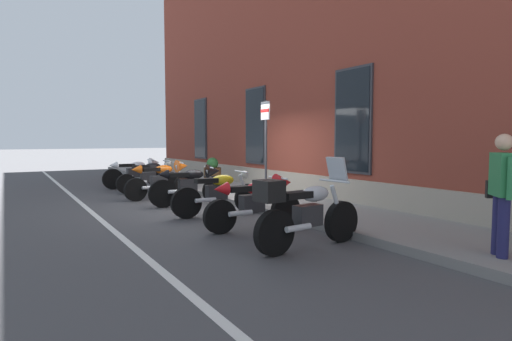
% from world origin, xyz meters
% --- Properties ---
extents(ground_plane, '(140.00, 140.00, 0.00)m').
position_xyz_m(ground_plane, '(0.00, 0.00, 0.00)').
color(ground_plane, '#424244').
extents(sidewalk, '(28.59, 2.31, 0.14)m').
position_xyz_m(sidewalk, '(0.00, 1.16, 0.07)').
color(sidewalk, slate).
rests_on(sidewalk, ground_plane).
extents(lane_stripe, '(28.59, 0.12, 0.01)m').
position_xyz_m(lane_stripe, '(0.00, -3.20, 0.00)').
color(lane_stripe, silver).
rests_on(lane_stripe, ground_plane).
extents(brick_pub_facade, '(22.59, 7.23, 8.66)m').
position_xyz_m(brick_pub_facade, '(-0.00, 5.88, 4.32)').
color(brick_pub_facade, brown).
rests_on(brick_pub_facade, ground_plane).
extents(motorcycle_white_sport, '(0.62, 2.20, 1.02)m').
position_xyz_m(motorcycle_white_sport, '(-4.70, -0.97, 0.56)').
color(motorcycle_white_sport, black).
rests_on(motorcycle_white_sport, ground_plane).
extents(motorcycle_black_naked, '(0.62, 2.05, 0.99)m').
position_xyz_m(motorcycle_black_naked, '(-3.17, -0.98, 0.49)').
color(motorcycle_black_naked, black).
rests_on(motorcycle_black_naked, ground_plane).
extents(motorcycle_orange_sport, '(0.62, 2.05, 1.07)m').
position_xyz_m(motorcycle_orange_sport, '(-1.60, -1.09, 0.58)').
color(motorcycle_orange_sport, black).
rests_on(motorcycle_orange_sport, ground_plane).
extents(motorcycle_black_sport, '(0.62, 2.05, 1.03)m').
position_xyz_m(motorcycle_black_sport, '(-0.08, -0.85, 0.56)').
color(motorcycle_black_sport, black).
rests_on(motorcycle_black_sport, ground_plane).
extents(motorcycle_yellow_naked, '(0.62, 2.12, 0.96)m').
position_xyz_m(motorcycle_yellow_naked, '(1.52, -0.88, 0.48)').
color(motorcycle_yellow_naked, black).
rests_on(motorcycle_yellow_naked, ground_plane).
extents(motorcycle_red_sport, '(0.62, 2.00, 1.01)m').
position_xyz_m(motorcycle_red_sport, '(3.13, -0.88, 0.55)').
color(motorcycle_red_sport, black).
rests_on(motorcycle_red_sport, ground_plane).
extents(motorcycle_silver_touring, '(0.63, 2.06, 1.38)m').
position_xyz_m(motorcycle_silver_touring, '(4.72, -1.02, 0.57)').
color(motorcycle_silver_touring, black).
rests_on(motorcycle_silver_touring, ground_plane).
extents(pedestrian_striped_shirt, '(0.56, 0.48, 1.59)m').
position_xyz_m(pedestrian_striped_shirt, '(6.70, 0.63, 1.02)').
color(pedestrian_striped_shirt, '#1E1E4C').
rests_on(pedestrian_striped_shirt, sidewalk).
extents(parking_sign, '(0.36, 0.07, 2.46)m').
position_xyz_m(parking_sign, '(0.97, 0.65, 1.73)').
color(parking_sign, '#4C4C51').
rests_on(parking_sign, sidewalk).
extents(barrel_planter, '(0.61, 0.61, 0.90)m').
position_xyz_m(barrel_planter, '(-3.23, 1.17, 0.52)').
color(barrel_planter, brown).
rests_on(barrel_planter, sidewalk).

